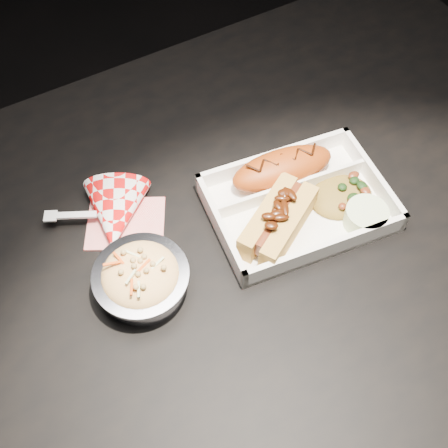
{
  "coord_description": "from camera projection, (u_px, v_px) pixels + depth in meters",
  "views": [
    {
      "loc": [
        -0.25,
        -0.37,
        1.42
      ],
      "look_at": [
        -0.05,
        -0.02,
        0.81
      ],
      "focal_mm": 45.0,
      "sensor_mm": 36.0,
      "label": 1
    }
  ],
  "objects": [
    {
      "name": "floor",
      "position": [
        237.0,
        388.0,
        1.46
      ],
      "size": [
        4.0,
        4.0,
        0.05
      ],
      "primitive_type": "cube",
      "color": "black",
      "rests_on": "ground"
    },
    {
      "name": "hotdog",
      "position": [
        278.0,
        220.0,
        0.77
      ],
      "size": [
        0.15,
        0.12,
        0.06
      ],
      "rotation": [
        0.0,
        0.0,
        0.52
      ],
      "color": "gold",
      "rests_on": "food_tray"
    },
    {
      "name": "foil_coleslaw_cup",
      "position": [
        141.0,
        278.0,
        0.73
      ],
      "size": [
        0.13,
        0.13,
        0.07
      ],
      "color": "silver",
      "rests_on": "dining_table"
    },
    {
      "name": "napkin_fork",
      "position": [
        115.0,
        215.0,
        0.8
      ],
      "size": [
        0.17,
        0.15,
        0.1
      ],
      "rotation": [
        0.0,
        0.0,
        -0.47
      ],
      "color": "red",
      "rests_on": "dining_table"
    },
    {
      "name": "cupcake_liner",
      "position": [
        366.0,
        217.0,
        0.79
      ],
      "size": [
        0.06,
        0.06,
        0.03
      ],
      "primitive_type": "cylinder",
      "color": "beige",
      "rests_on": "food_tray"
    },
    {
      "name": "fried_pastry",
      "position": [
        282.0,
        168.0,
        0.82
      ],
      "size": [
        0.17,
        0.08,
        0.05
      ],
      "primitive_type": "ellipsoid",
      "rotation": [
        0.0,
        0.0,
        -0.14
      ],
      "color": "#9F3F0F",
      "rests_on": "food_tray"
    },
    {
      "name": "fried_rice_mound",
      "position": [
        342.0,
        192.0,
        0.81
      ],
      "size": [
        0.1,
        0.09,
        0.03
      ],
      "primitive_type": "ellipsoid",
      "rotation": [
        0.0,
        0.0,
        -0.14
      ],
      "color": "olive",
      "rests_on": "food_tray"
    },
    {
      "name": "dining_table",
      "position": [
        245.0,
        254.0,
        0.89
      ],
      "size": [
        1.2,
        0.8,
        0.75
      ],
      "color": "black",
      "rests_on": "ground"
    },
    {
      "name": "food_tray",
      "position": [
        297.0,
        205.0,
        0.81
      ],
      "size": [
        0.27,
        0.21,
        0.04
      ],
      "rotation": [
        0.0,
        0.0,
        -0.14
      ],
      "color": "white",
      "rests_on": "dining_table"
    }
  ]
}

